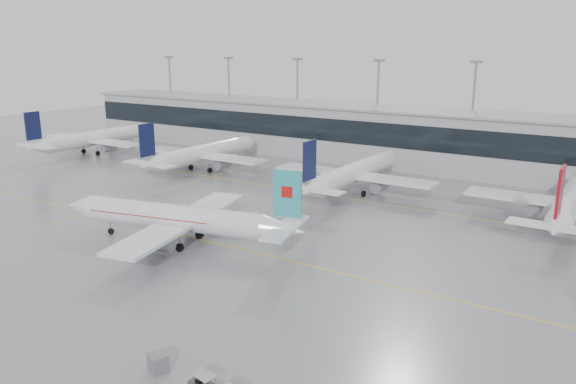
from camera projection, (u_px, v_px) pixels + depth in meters
The scene contains 14 objects.
ground at pixel (239, 249), 73.15m from camera, with size 320.00×320.00×0.00m, color gray.
taxi_line_main at pixel (239, 249), 73.15m from camera, with size 120.00×0.25×0.01m, color yellow.
taxi_line_north at pixel (344, 198), 97.59m from camera, with size 120.00×0.25×0.01m, color yellow.
taxi_line_cross at pixel (157, 192), 101.00m from camera, with size 0.25×60.00×0.01m, color yellow.
terminal at pixel (412, 138), 122.14m from camera, with size 180.00×15.00×12.00m, color #9D9DA1.
terminal_glass at pixel (399, 136), 115.61m from camera, with size 180.00×0.20×5.00m, color black.
terminal_roof at pixel (413, 110), 120.56m from camera, with size 182.00×16.00×0.40m, color gray.
light_masts at pixel (423, 102), 125.16m from camera, with size 156.40×1.00×22.60m.
air_canada_jet at pixel (181, 218), 74.04m from camera, with size 35.70×28.80×11.22m.
parked_jet_a at pixel (93, 139), 136.13m from camera, with size 29.64×36.96×11.72m.
parked_jet_b at pixel (203, 153), 117.89m from camera, with size 29.64×36.96×11.72m.
parked_jet_c at pixel (354, 173), 99.65m from camera, with size 29.64×36.96×11.72m.
parked_jet_d at pixel (571, 202), 81.42m from camera, with size 29.64×36.96×11.72m.
gse_unit at pixel (158, 362), 45.61m from camera, with size 1.47×1.36×1.47m, color slate.
Camera 1 is at (42.55, -54.53, 25.76)m, focal length 35.00 mm.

